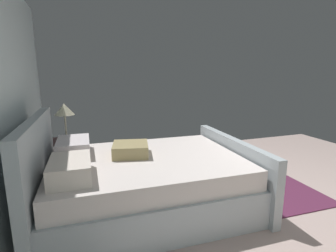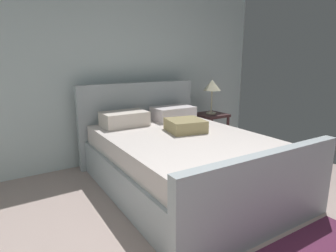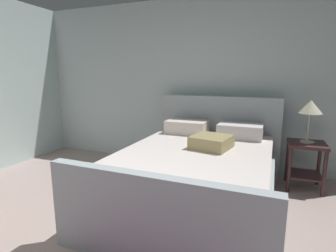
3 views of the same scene
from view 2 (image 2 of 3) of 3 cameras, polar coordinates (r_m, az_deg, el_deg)
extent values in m
cube|color=silver|center=(4.05, -13.51, 10.75)|extent=(5.42, 0.12, 2.57)
cube|color=#A7B1B7|center=(3.26, 3.13, -9.11)|extent=(1.68, 2.19, 0.40)
cube|color=#A7B1B7|center=(4.08, -5.81, 0.82)|extent=(1.75, 0.15, 1.13)
cube|color=#A7B1B7|center=(2.44, 18.81, -13.44)|extent=(1.75, 0.15, 0.75)
cube|color=silver|center=(3.16, 3.20, -3.90)|extent=(1.60, 2.13, 0.22)
cube|color=silver|center=(3.61, -8.79, 1.45)|extent=(0.57, 0.37, 0.18)
cube|color=silver|center=(3.95, 1.03, 2.62)|extent=(0.57, 0.37, 0.18)
cube|color=tan|center=(3.31, 3.53, 0.14)|extent=(0.48, 0.48, 0.14)
cube|color=#3F2425|center=(4.55, 8.68, 2.22)|extent=(0.44, 0.44, 0.04)
cube|color=#3F2425|center=(4.64, 8.51, -2.63)|extent=(0.40, 0.40, 0.02)
cylinder|color=#3F2425|center=(4.35, 8.34, -2.32)|extent=(0.04, 0.04, 0.56)
cylinder|color=#3F2425|center=(4.61, 11.89, -1.59)|extent=(0.04, 0.04, 0.56)
cylinder|color=#3F2425|center=(4.63, 5.23, -1.27)|extent=(0.04, 0.04, 0.56)
cylinder|color=#3F2425|center=(4.87, 8.74, -0.64)|extent=(0.04, 0.04, 0.56)
cylinder|color=#B7B293|center=(4.54, 8.69, 2.60)|extent=(0.16, 0.16, 0.02)
cylinder|color=#B7B293|center=(4.51, 8.78, 4.91)|extent=(0.02, 0.02, 0.35)
cone|color=beige|center=(4.48, 8.89, 8.15)|extent=(0.27, 0.27, 0.16)
camera|label=1|loc=(3.25, -50.88, 10.82)|focal=27.48mm
camera|label=3|loc=(2.50, 63.42, 5.71)|focal=28.02mm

